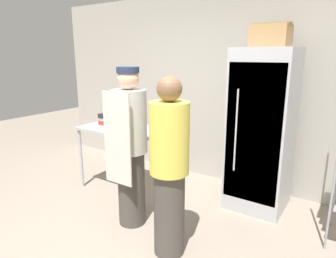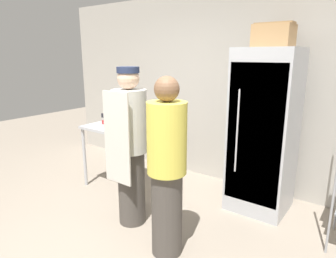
# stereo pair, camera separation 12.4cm
# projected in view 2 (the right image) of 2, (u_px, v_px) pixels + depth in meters

# --- Properties ---
(ground_plane) EXTENTS (14.00, 14.00, 0.00)m
(ground_plane) POSITION_uv_depth(u_px,v_px,m) (123.00, 255.00, 2.85)
(ground_plane) COLOR gray
(back_wall) EXTENTS (6.40, 0.12, 2.72)m
(back_wall) POSITION_uv_depth(u_px,v_px,m) (231.00, 90.00, 4.26)
(back_wall) COLOR #ADA89E
(back_wall) RESTS_ON ground_plane
(refrigerator) EXTENTS (0.68, 0.69, 1.93)m
(refrigerator) POSITION_uv_depth(u_px,v_px,m) (264.00, 132.00, 3.53)
(refrigerator) COLOR #ADAFB5
(refrigerator) RESTS_ON ground_plane
(prep_counter) EXTENTS (1.17, 0.68, 0.89)m
(prep_counter) POSITION_uv_depth(u_px,v_px,m) (126.00, 134.00, 4.12)
(prep_counter) COLOR #ADAFB5
(prep_counter) RESTS_ON ground_plane
(donut_box) EXTENTS (0.25, 0.20, 0.25)m
(donut_box) POSITION_uv_depth(u_px,v_px,m) (130.00, 126.00, 3.95)
(donut_box) COLOR silver
(donut_box) RESTS_ON prep_counter
(blender_pitcher) EXTENTS (0.13, 0.13, 0.30)m
(blender_pitcher) POSITION_uv_depth(u_px,v_px,m) (163.00, 119.00, 3.97)
(blender_pitcher) COLOR #99999E
(blender_pitcher) RESTS_ON prep_counter
(binder_stack) EXTENTS (0.33, 0.26, 0.16)m
(binder_stack) POSITION_uv_depth(u_px,v_px,m) (115.00, 119.00, 4.26)
(binder_stack) COLOR #B72D2D
(binder_stack) RESTS_ON prep_counter
(cardboard_storage_box) EXTENTS (0.42, 0.33, 0.27)m
(cardboard_storage_box) POSITION_uv_depth(u_px,v_px,m) (274.00, 35.00, 3.34)
(cardboard_storage_box) COLOR #A87F51
(cardboard_storage_box) RESTS_ON refrigerator
(person_baker) EXTENTS (0.37, 0.39, 1.73)m
(person_baker) POSITION_uv_depth(u_px,v_px,m) (130.00, 146.00, 3.21)
(person_baker) COLOR #47423D
(person_baker) RESTS_ON ground_plane
(person_customer) EXTENTS (0.36, 0.36, 1.68)m
(person_customer) POSITION_uv_depth(u_px,v_px,m) (167.00, 168.00, 2.70)
(person_customer) COLOR #47423D
(person_customer) RESTS_ON ground_plane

